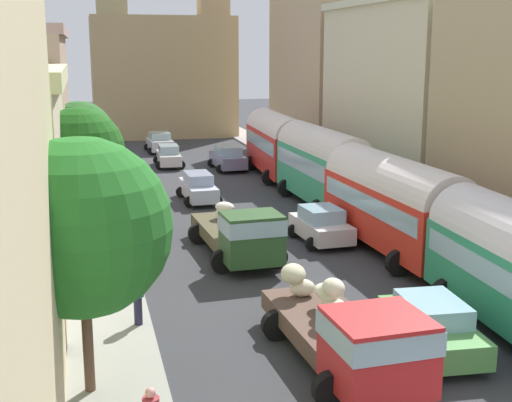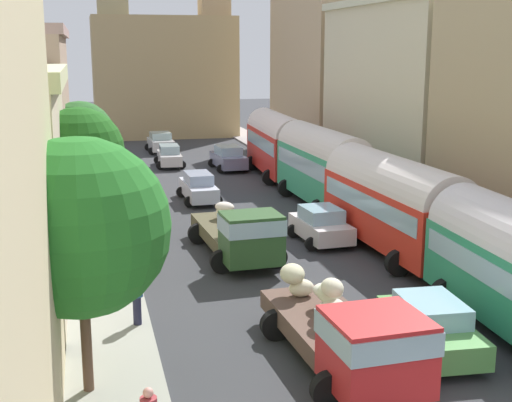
{
  "view_description": "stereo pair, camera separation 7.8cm",
  "coord_description": "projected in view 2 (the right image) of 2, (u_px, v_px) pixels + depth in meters",
  "views": [
    {
      "loc": [
        -7.74,
        -10.4,
        8.4
      ],
      "look_at": [
        0.0,
        20.67,
        1.33
      ],
      "focal_mm": 48.81,
      "sensor_mm": 36.0,
      "label": 1
    },
    {
      "loc": [
        -7.66,
        -10.42,
        8.4
      ],
      "look_at": [
        0.0,
        20.67,
        1.33
      ],
      "focal_mm": 48.81,
      "sensor_mm": 36.0,
      "label": 2
    }
  ],
  "objects": [
    {
      "name": "cargo_truck_1",
      "position": [
        240.0,
        233.0,
        27.75
      ],
      "size": [
        3.27,
        7.22,
        2.33
      ],
      "color": "#2A4E25",
      "rests_on": "ground"
    },
    {
      "name": "car_2",
      "position": [
        161.0,
        142.0,
        56.93
      ],
      "size": [
        2.46,
        3.88,
        1.66
      ],
      "color": "silver",
      "rests_on": "ground"
    },
    {
      "name": "car_4",
      "position": [
        321.0,
        225.0,
        30.5
      ],
      "size": [
        2.47,
        3.73,
        1.59
      ],
      "color": "silver",
      "rests_on": "ground"
    },
    {
      "name": "sidewalk_right",
      "position": [
        350.0,
        193.0,
        40.76
      ],
      "size": [
        2.5,
        70.0,
        0.14
      ],
      "primitive_type": "cube",
      "color": "#9F9492",
      "rests_on": "ground"
    },
    {
      "name": "ground_plane",
      "position": [
        229.0,
        201.0,
        39.08
      ],
      "size": [
        154.0,
        154.0,
        0.0
      ],
      "primitive_type": "plane",
      "color": "#353639"
    },
    {
      "name": "pedestrian_1",
      "position": [
        137.0,
        297.0,
        21.06
      ],
      "size": [
        0.55,
        0.55,
        1.79
      ],
      "color": "#272741",
      "rests_on": "ground"
    },
    {
      "name": "car_3",
      "position": [
        431.0,
        326.0,
        19.52
      ],
      "size": [
        2.53,
        4.21,
        1.54
      ],
      "color": "#55994A",
      "rests_on": "ground"
    },
    {
      "name": "car_0",
      "position": [
        199.0,
        187.0,
        38.71
      ],
      "size": [
        2.18,
        4.36,
        1.62
      ],
      "color": "silver",
      "rests_on": "ground"
    },
    {
      "name": "sidewalk_left",
      "position": [
        97.0,
        206.0,
        37.37
      ],
      "size": [
        2.5,
        70.0,
        0.14
      ],
      "primitive_type": "cube",
      "color": "#99998D",
      "rests_on": "ground"
    },
    {
      "name": "building_right_3",
      "position": [
        321.0,
        67.0,
        55.48
      ],
      "size": [
        4.84,
        13.57,
        13.8
      ],
      "color": "tan",
      "rests_on": "ground"
    },
    {
      "name": "parked_bus_3",
      "position": [
        277.0,
        141.0,
        45.81
      ],
      "size": [
        3.46,
        9.18,
        4.23
      ],
      "color": "red",
      "rests_on": "ground"
    },
    {
      "name": "car_5",
      "position": [
        228.0,
        158.0,
        48.85
      ],
      "size": [
        2.48,
        4.31,
        1.68
      ],
      "color": "slate",
      "rests_on": "ground"
    },
    {
      "name": "distant_church",
      "position": [
        164.0,
        67.0,
        66.61
      ],
      "size": [
        13.39,
        7.38,
        19.39
      ],
      "color": "tan",
      "rests_on": "ground"
    },
    {
      "name": "car_1",
      "position": [
        169.0,
        156.0,
        50.13
      ],
      "size": [
        2.2,
        4.08,
        1.57
      ],
      "color": "silver",
      "rests_on": "ground"
    },
    {
      "name": "building_right_2",
      "position": [
        401.0,
        95.0,
        41.57
      ],
      "size": [
        5.04,
        14.78,
        11.26
      ],
      "color": "beige",
      "rests_on": "ground"
    },
    {
      "name": "roadside_tree_1",
      "position": [
        80.0,
        153.0,
        24.97
      ],
      "size": [
        3.23,
        3.23,
        6.36
      ],
      "color": "brown",
      "rests_on": "ground"
    },
    {
      "name": "pedestrian_2",
      "position": [
        99.0,
        219.0,
        30.31
      ],
      "size": [
        0.36,
        0.36,
        1.88
      ],
      "color": "brown",
      "rests_on": "ground"
    },
    {
      "name": "parked_bus_1",
      "position": [
        394.0,
        200.0,
        28.77
      ],
      "size": [
        3.53,
        9.51,
        4.06
      ],
      "color": "red",
      "rests_on": "ground"
    },
    {
      "name": "parked_bus_2",
      "position": [
        322.0,
        163.0,
        37.27
      ],
      "size": [
        3.34,
        8.97,
        4.25
      ],
      "color": "#339C6D",
      "rests_on": "ground"
    },
    {
      "name": "roadside_tree_2",
      "position": [
        80.0,
        135.0,
        32.97
      ],
      "size": [
        3.23,
        3.23,
        5.97
      ],
      "color": "brown",
      "rests_on": "ground"
    },
    {
      "name": "roadside_tree_0",
      "position": [
        80.0,
        228.0,
        16.29
      ],
      "size": [
        4.31,
        4.31,
        6.44
      ],
      "color": "brown",
      "rests_on": "ground"
    },
    {
      "name": "cargo_truck_0",
      "position": [
        350.0,
        333.0,
        17.9
      ],
      "size": [
        3.33,
        7.02,
        2.24
      ],
      "color": "red",
      "rests_on": "ground"
    },
    {
      "name": "building_left_2",
      "position": [
        27.0,
        123.0,
        35.07
      ],
      "size": [
        4.41,
        14.15,
        9.38
      ],
      "color": "tan",
      "rests_on": "ground"
    }
  ]
}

